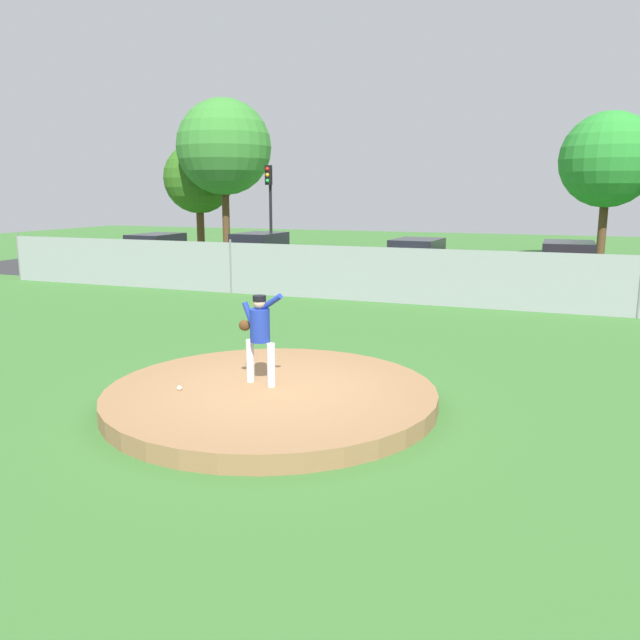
{
  "coord_description": "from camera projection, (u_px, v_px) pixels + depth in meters",
  "views": [
    {
      "loc": [
        4.18,
        -8.75,
        3.31
      ],
      "look_at": [
        -0.02,
        2.23,
        0.96
      ],
      "focal_mm": 35.65,
      "sensor_mm": 36.0,
      "label": 1
    }
  ],
  "objects": [
    {
      "name": "ground_plane",
      "position": [
        375.0,
        330.0,
        15.62
      ],
      "size": [
        80.0,
        80.0,
        0.0
      ],
      "primitive_type": "plane",
      "color": "#386B2D"
    },
    {
      "name": "asphalt_strip",
      "position": [
        439.0,
        284.0,
        23.41
      ],
      "size": [
        44.0,
        7.0,
        0.01
      ],
      "primitive_type": "cube",
      "color": "#2B2B2D",
      "rests_on": "ground_plane"
    },
    {
      "name": "pitchers_mound",
      "position": [
        271.0,
        396.0,
        10.1
      ],
      "size": [
        5.25,
        5.25,
        0.28
      ],
      "primitive_type": "cylinder",
      "color": "olive",
      "rests_on": "ground_plane"
    },
    {
      "name": "pitcher_youth",
      "position": [
        259.0,
        330.0,
        10.12
      ],
      "size": [
        0.83,
        0.32,
        1.52
      ],
      "color": "silver",
      "rests_on": "pitchers_mound"
    },
    {
      "name": "baseball",
      "position": [
        179.0,
        388.0,
        9.95
      ],
      "size": [
        0.07,
        0.07,
        0.07
      ],
      "primitive_type": "sphere",
      "color": "white",
      "rests_on": "pitchers_mound"
    },
    {
      "name": "chainlink_fence",
      "position": [
        412.0,
        276.0,
        19.12
      ],
      "size": [
        30.99,
        0.07,
        1.8
      ],
      "color": "gray",
      "rests_on": "ground_plane"
    },
    {
      "name": "parked_car_slate",
      "position": [
        157.0,
        254.0,
        27.02
      ],
      "size": [
        1.82,
        4.21,
        1.62
      ],
      "color": "slate",
      "rests_on": "ground_plane"
    },
    {
      "name": "parked_car_red",
      "position": [
        567.0,
        267.0,
        22.1
      ],
      "size": [
        1.88,
        4.46,
        1.66
      ],
      "color": "#A81919",
      "rests_on": "ground_plane"
    },
    {
      "name": "parked_car_white",
      "position": [
        417.0,
        263.0,
        23.2
      ],
      "size": [
        1.96,
        4.11,
        1.68
      ],
      "color": "silver",
      "rests_on": "ground_plane"
    },
    {
      "name": "parked_car_navy",
      "position": [
        260.0,
        255.0,
        26.2
      ],
      "size": [
        1.93,
        4.25,
        1.71
      ],
      "color": "#161E4C",
      "rests_on": "ground_plane"
    },
    {
      "name": "traffic_cone_orange",
      "position": [
        514.0,
        274.0,
        24.47
      ],
      "size": [
        0.4,
        0.4,
        0.55
      ],
      "color": "orange",
      "rests_on": "asphalt_strip"
    },
    {
      "name": "traffic_light_near",
      "position": [
        270.0,
        197.0,
        29.88
      ],
      "size": [
        0.28,
        0.46,
        4.59
      ],
      "color": "black",
      "rests_on": "ground_plane"
    },
    {
      "name": "tree_bushy_near",
      "position": [
        199.0,
        179.0,
        35.74
      ],
      "size": [
        3.93,
        3.93,
        6.11
      ],
      "color": "#4C331E",
      "rests_on": "ground_plane"
    },
    {
      "name": "tree_slender_far",
      "position": [
        224.0,
        147.0,
        33.36
      ],
      "size": [
        4.98,
        4.98,
        8.19
      ],
      "color": "#4C331E",
      "rests_on": "ground_plane"
    },
    {
      "name": "tree_tall_centre",
      "position": [
        608.0,
        160.0,
        29.79
      ],
      "size": [
        4.45,
        4.45,
        7.08
      ],
      "color": "#4C331E",
      "rests_on": "ground_plane"
    }
  ]
}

